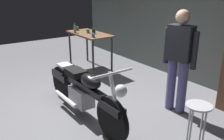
# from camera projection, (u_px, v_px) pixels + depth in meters

# --- Properties ---
(ground_plane) EXTENTS (12.00, 12.00, 0.00)m
(ground_plane) POSITION_uv_depth(u_px,v_px,m) (76.00, 115.00, 3.93)
(ground_plane) COLOR slate
(back_wall) EXTENTS (8.00, 0.12, 3.10)m
(back_wall) POSITION_uv_depth(u_px,v_px,m) (194.00, 9.00, 4.95)
(back_wall) COLOR #56605B
(back_wall) RESTS_ON ground_plane
(workbench) EXTENTS (1.30, 0.64, 0.90)m
(workbench) POSITION_uv_depth(u_px,v_px,m) (89.00, 38.00, 5.95)
(workbench) COLOR brown
(workbench) RESTS_ON ground_plane
(motorcycle) EXTENTS (2.19, 0.60, 1.00)m
(motorcycle) POSITION_uv_depth(u_px,v_px,m) (83.00, 92.00, 3.73)
(motorcycle) COLOR black
(motorcycle) RESTS_ON ground_plane
(person_standing) EXTENTS (0.56, 0.30, 1.67)m
(person_standing) POSITION_uv_depth(u_px,v_px,m) (179.00, 58.00, 3.81)
(person_standing) COLOR #565386
(person_standing) RESTS_ON ground_plane
(shop_stool) EXTENTS (0.32, 0.32, 0.64)m
(shop_stool) POSITION_uv_depth(u_px,v_px,m) (198.00, 115.00, 2.95)
(shop_stool) COLOR #B2B2B7
(shop_stool) RESTS_ON ground_plane
(mug_brown_stoneware) EXTENTS (0.11, 0.08, 0.09)m
(mug_brown_stoneware) POSITION_uv_depth(u_px,v_px,m) (77.00, 28.00, 6.28)
(mug_brown_stoneware) COLOR brown
(mug_brown_stoneware) RESTS_ON workbench
(mug_black_matte) EXTENTS (0.12, 0.08, 0.11)m
(mug_black_matte) POSITION_uv_depth(u_px,v_px,m) (94.00, 31.00, 5.84)
(mug_black_matte) COLOR black
(mug_black_matte) RESTS_ON workbench
(mug_green_speckled) EXTENTS (0.11, 0.08, 0.09)m
(mug_green_speckled) POSITION_uv_depth(u_px,v_px,m) (88.00, 31.00, 5.92)
(mug_green_speckled) COLOR #3D7F4C
(mug_green_speckled) RESTS_ON workbench
(mug_blue_enamel) EXTENTS (0.10, 0.07, 0.09)m
(mug_blue_enamel) POSITION_uv_depth(u_px,v_px,m) (93.00, 35.00, 5.42)
(mug_blue_enamel) COLOR #2D51AD
(mug_blue_enamel) RESTS_ON workbench
(bottle) EXTENTS (0.06, 0.06, 0.24)m
(bottle) POSITION_uv_depth(u_px,v_px,m) (75.00, 29.00, 5.95)
(bottle) COLOR #4C8C4C
(bottle) RESTS_ON workbench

